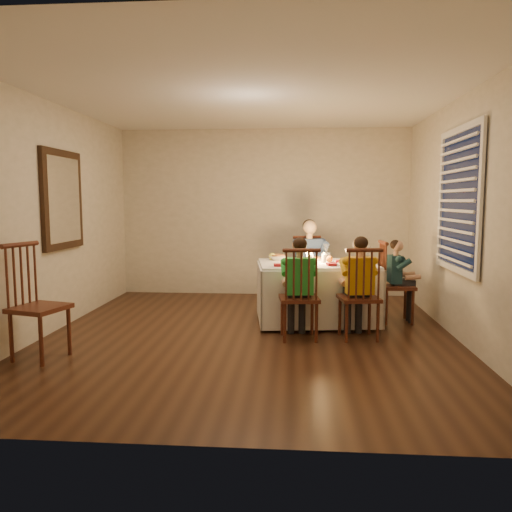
# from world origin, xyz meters

# --- Properties ---
(ground) EXTENTS (5.00, 5.00, 0.00)m
(ground) POSITION_xyz_m (0.00, 0.00, 0.00)
(ground) COLOR black
(ground) RESTS_ON ground
(wall_left) EXTENTS (0.02, 5.00, 2.60)m
(wall_left) POSITION_xyz_m (-2.25, 0.00, 1.30)
(wall_left) COLOR beige
(wall_left) RESTS_ON ground
(wall_right) EXTENTS (0.02, 5.00, 2.60)m
(wall_right) POSITION_xyz_m (2.25, 0.00, 1.30)
(wall_right) COLOR beige
(wall_right) RESTS_ON ground
(wall_back) EXTENTS (4.50, 0.02, 2.60)m
(wall_back) POSITION_xyz_m (0.00, 2.50, 1.30)
(wall_back) COLOR beige
(wall_back) RESTS_ON ground
(ceiling) EXTENTS (5.00, 5.00, 0.00)m
(ceiling) POSITION_xyz_m (0.00, 0.00, 2.60)
(ceiling) COLOR white
(ceiling) RESTS_ON wall_back
(dining_table) EXTENTS (1.52, 1.18, 0.71)m
(dining_table) POSITION_xyz_m (0.76, 0.71, 0.53)
(dining_table) COLOR white
(dining_table) RESTS_ON ground
(chair_adult) EXTENTS (0.48, 0.47, 1.00)m
(chair_adult) POSITION_xyz_m (0.70, 1.43, 0.00)
(chair_adult) COLOR #3C1910
(chair_adult) RESTS_ON ground
(chair_near_left) EXTENTS (0.45, 0.44, 1.00)m
(chair_near_left) POSITION_xyz_m (0.54, -0.06, 0.00)
(chair_near_left) COLOR #3C1910
(chair_near_left) RESTS_ON ground
(chair_near_right) EXTENTS (0.46, 0.45, 1.00)m
(chair_near_right) POSITION_xyz_m (1.19, 0.00, 0.00)
(chair_near_right) COLOR #3C1910
(chair_near_right) RESTS_ON ground
(chair_end) EXTENTS (0.41, 0.43, 1.00)m
(chair_end) POSITION_xyz_m (1.74, 0.80, 0.00)
(chair_end) COLOR #3C1910
(chair_end) RESTS_ON ground
(chair_extra) EXTENTS (0.54, 0.55, 1.10)m
(chair_extra) POSITION_xyz_m (-1.90, -0.93, 0.00)
(chair_extra) COLOR #3C1910
(chair_extra) RESTS_ON ground
(adult) EXTENTS (0.52, 0.49, 1.24)m
(adult) POSITION_xyz_m (0.70, 1.43, 0.00)
(adult) COLOR navy
(adult) RESTS_ON ground
(child_green) EXTENTS (0.41, 0.38, 1.11)m
(child_green) POSITION_xyz_m (0.54, -0.06, 0.00)
(child_green) COLOR green
(child_green) RESTS_ON ground
(child_yellow) EXTENTS (0.42, 0.40, 1.12)m
(child_yellow) POSITION_xyz_m (1.19, 0.00, 0.00)
(child_yellow) COLOR gold
(child_yellow) RESTS_ON ground
(child_teal) EXTENTS (0.31, 0.34, 1.02)m
(child_teal) POSITION_xyz_m (1.74, 0.80, 0.00)
(child_teal) COLOR #18353C
(child_teal) RESTS_ON ground
(setting_adult) EXTENTS (0.29, 0.29, 0.02)m
(setting_adult) POSITION_xyz_m (0.73, 1.02, 0.75)
(setting_adult) COLOR silver
(setting_adult) RESTS_ON dining_table
(setting_green) EXTENTS (0.29, 0.29, 0.02)m
(setting_green) POSITION_xyz_m (0.48, 0.37, 0.75)
(setting_green) COLOR silver
(setting_green) RESTS_ON dining_table
(setting_yellow) EXTENTS (0.29, 0.29, 0.02)m
(setting_yellow) POSITION_xyz_m (1.10, 0.47, 0.75)
(setting_yellow) COLOR silver
(setting_yellow) RESTS_ON dining_table
(setting_teal) EXTENTS (0.29, 0.29, 0.02)m
(setting_teal) POSITION_xyz_m (1.23, 0.78, 0.75)
(setting_teal) COLOR silver
(setting_teal) RESTS_ON dining_table
(candle_left) EXTENTS (0.06, 0.06, 0.10)m
(candle_left) POSITION_xyz_m (0.69, 0.70, 0.79)
(candle_left) COLOR white
(candle_left) RESTS_ON dining_table
(candle_right) EXTENTS (0.06, 0.06, 0.10)m
(candle_right) POSITION_xyz_m (0.85, 0.72, 0.79)
(candle_right) COLOR white
(candle_right) RESTS_ON dining_table
(squash) EXTENTS (0.09, 0.09, 0.09)m
(squash) POSITION_xyz_m (0.21, 0.94, 0.78)
(squash) COLOR yellow
(squash) RESTS_ON dining_table
(orange_fruit) EXTENTS (0.08, 0.08, 0.08)m
(orange_fruit) POSITION_xyz_m (0.92, 0.77, 0.78)
(orange_fruit) COLOR orange
(orange_fruit) RESTS_ON dining_table
(serving_bowl) EXTENTS (0.24, 0.24, 0.06)m
(serving_bowl) POSITION_xyz_m (0.27, 0.96, 0.77)
(serving_bowl) COLOR silver
(serving_bowl) RESTS_ON dining_table
(wall_mirror) EXTENTS (0.06, 0.95, 1.15)m
(wall_mirror) POSITION_xyz_m (-2.22, 0.30, 1.50)
(wall_mirror) COLOR black
(wall_mirror) RESTS_ON wall_left
(window_blinds) EXTENTS (0.07, 1.34, 1.54)m
(window_blinds) POSITION_xyz_m (2.21, 0.10, 1.50)
(window_blinds) COLOR black
(window_blinds) RESTS_ON wall_right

